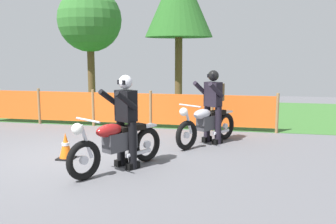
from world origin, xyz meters
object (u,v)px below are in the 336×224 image
(motorcycle_trailing, at_px, (207,124))
(rider_lead, at_px, (126,118))
(motorcycle_lead, at_px, (117,143))
(traffic_cone, at_px, (66,146))
(rider_trailing, at_px, (213,102))

(motorcycle_trailing, relative_size, rider_lead, 1.05)
(motorcycle_trailing, bearing_deg, motorcycle_lead, 1.46)
(motorcycle_trailing, height_order, rider_lead, rider_lead)
(motorcycle_lead, xyz_separation_m, motorcycle_trailing, (1.37, 2.23, -0.02))
(motorcycle_lead, bearing_deg, traffic_cone, -80.07)
(rider_lead, bearing_deg, rider_trailing, 179.16)
(motorcycle_lead, xyz_separation_m, rider_trailing, (1.49, 2.42, 0.46))
(motorcycle_trailing, bearing_deg, rider_trailing, -179.49)
(rider_trailing, xyz_separation_m, traffic_cone, (-2.73, -1.95, -0.69))
(motorcycle_lead, distance_m, motorcycle_trailing, 2.62)
(rider_trailing, height_order, traffic_cone, rider_trailing)
(motorcycle_trailing, bearing_deg, rider_lead, 1.36)
(motorcycle_trailing, relative_size, traffic_cone, 3.36)
(motorcycle_lead, height_order, rider_lead, rider_lead)
(motorcycle_trailing, xyz_separation_m, rider_lead, (-1.27, -2.06, 0.45))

